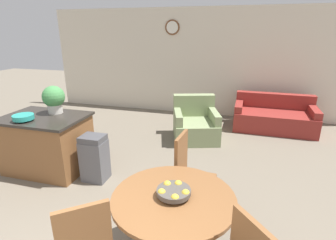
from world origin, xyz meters
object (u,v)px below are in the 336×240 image
at_px(dining_chair_far_side, 189,172).
at_px(teal_bowl, 23,117).
at_px(trash_bin, 95,158).
at_px(fruit_bowl, 174,191).
at_px(armchair, 195,125).
at_px(dining_table, 173,212).
at_px(kitchen_island, 47,143).
at_px(potted_plant, 54,98).
at_px(couch, 274,117).

xyz_separation_m(dining_chair_far_side, teal_bowl, (-2.50, 0.18, 0.41)).
height_order(dining_chair_far_side, trash_bin, dining_chair_far_side).
bearing_deg(fruit_bowl, armchair, 96.27).
bearing_deg(dining_table, armchair, 96.28).
distance_m(fruit_bowl, kitchen_island, 2.70).
relative_size(kitchen_island, trash_bin, 1.77).
bearing_deg(dining_table, dining_chair_far_side, 90.60).
height_order(teal_bowl, potted_plant, potted_plant).
bearing_deg(dining_chair_far_side, fruit_bowl, 5.90).
bearing_deg(armchair, dining_chair_far_side, -99.50).
distance_m(dining_table, fruit_bowl, 0.22).
distance_m(kitchen_island, potted_plant, 0.72).
relative_size(dining_chair_far_side, armchair, 0.87).
bearing_deg(dining_chair_far_side, couch, 164.39).
bearing_deg(armchair, dining_table, -101.40).
bearing_deg(kitchen_island, dining_chair_far_side, -10.25).
bearing_deg(potted_plant, dining_table, -31.78).
bearing_deg(teal_bowl, potted_plant, 67.41).
bearing_deg(fruit_bowl, couch, 72.87).
relative_size(potted_plant, couch, 0.25).
distance_m(teal_bowl, potted_plant, 0.53).
xyz_separation_m(dining_chair_far_side, trash_bin, (-1.49, 0.34, -0.19)).
height_order(couch, armchair, armchair).
bearing_deg(trash_bin, dining_table, -37.12).
bearing_deg(teal_bowl, trash_bin, 9.05).
xyz_separation_m(dining_chair_far_side, couch, (1.29, 3.36, -0.27)).
height_order(teal_bowl, couch, teal_bowl).
bearing_deg(potted_plant, teal_bowl, -112.59).
relative_size(dining_table, armchair, 0.97).
relative_size(potted_plant, trash_bin, 0.62).
xyz_separation_m(kitchen_island, trash_bin, (0.88, -0.09, -0.10)).
bearing_deg(dining_chair_far_side, dining_table, 5.95).
bearing_deg(potted_plant, fruit_bowl, -31.78).
height_order(fruit_bowl, armchair, armchair).
bearing_deg(kitchen_island, trash_bin, -5.67).
relative_size(dining_table, dining_chair_far_side, 1.11).
height_order(dining_table, potted_plant, potted_plant).
relative_size(dining_chair_far_side, couch, 0.58).
bearing_deg(dining_chair_far_side, armchair, -166.46).
xyz_separation_m(dining_table, potted_plant, (-2.32, 1.43, 0.56)).
xyz_separation_m(kitchen_island, armchair, (2.04, 1.92, -0.16)).
xyz_separation_m(dining_chair_far_side, armchair, (-0.34, 2.35, -0.25)).
distance_m(fruit_bowl, potted_plant, 2.74).
bearing_deg(dining_chair_far_side, trash_bin, -97.55).
bearing_deg(fruit_bowl, trash_bin, 142.87).
relative_size(kitchen_island, couch, 0.72).
bearing_deg(couch, dining_table, -105.85).
xyz_separation_m(dining_table, kitchen_island, (-2.38, 1.22, -0.12)).
xyz_separation_m(fruit_bowl, kitchen_island, (-2.38, 1.22, -0.34)).
bearing_deg(trash_bin, fruit_bowl, -37.13).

